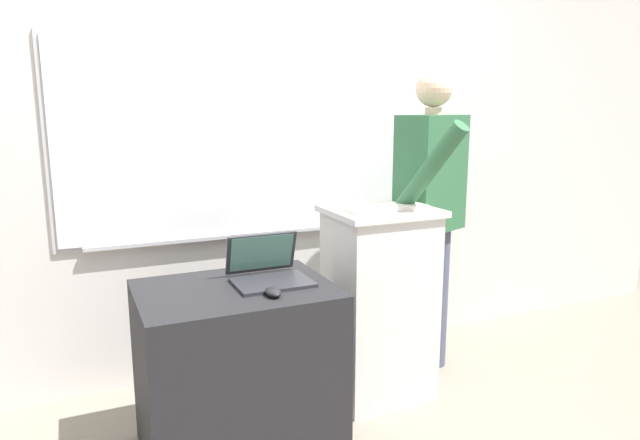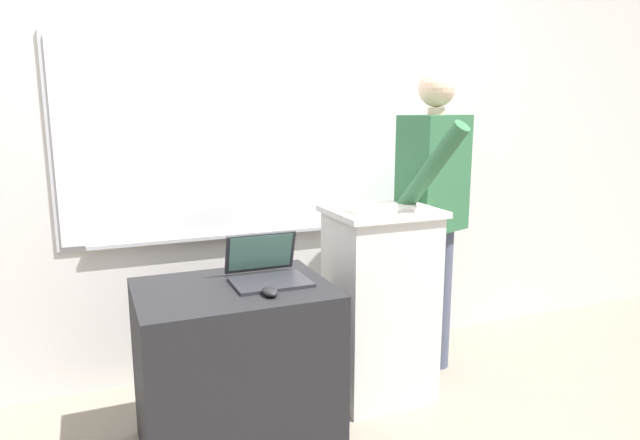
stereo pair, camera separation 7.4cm
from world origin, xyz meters
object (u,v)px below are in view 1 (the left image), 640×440
at_px(wireless_keyboard, 387,208).
at_px(computer_mouse_by_laptop, 273,292).
at_px(laptop, 268,269).
at_px(lectern_podium, 379,303).
at_px(person_presenter, 430,205).
at_px(side_desk, 238,371).

bearing_deg(wireless_keyboard, computer_mouse_by_laptop, -156.16).
distance_m(laptop, wireless_keyboard, 0.70).
distance_m(lectern_podium, person_presenter, 0.62).
relative_size(lectern_podium, laptop, 3.08).
bearing_deg(wireless_keyboard, person_presenter, 25.11).
height_order(lectern_podium, laptop, lectern_podium).
xyz_separation_m(person_presenter, laptop, (-1.04, -0.28, -0.17)).
height_order(person_presenter, wireless_keyboard, person_presenter).
bearing_deg(computer_mouse_by_laptop, person_presenter, 24.29).
height_order(side_desk, computer_mouse_by_laptop, computer_mouse_by_laptop).
relative_size(laptop, wireless_keyboard, 0.80).
xyz_separation_m(side_desk, wireless_keyboard, (0.82, 0.14, 0.64)).
relative_size(side_desk, computer_mouse_by_laptop, 8.15).
height_order(lectern_podium, computer_mouse_by_laptop, lectern_podium).
relative_size(lectern_podium, computer_mouse_by_laptop, 10.06).
xyz_separation_m(lectern_podium, person_presenter, (0.38, 0.12, 0.47)).
height_order(laptop, wireless_keyboard, wireless_keyboard).
bearing_deg(lectern_podium, laptop, -166.83).
bearing_deg(computer_mouse_by_laptop, wireless_keyboard, 23.84).
bearing_deg(person_presenter, computer_mouse_by_laptop, -176.02).
height_order(lectern_podium, side_desk, lectern_podium).
bearing_deg(wireless_keyboard, side_desk, -170.05).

